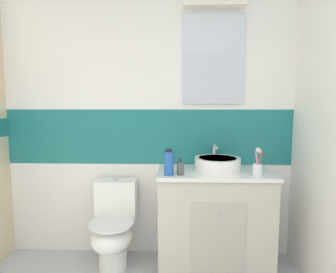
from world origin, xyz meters
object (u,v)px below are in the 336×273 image
object	(u,v)px
sink_basin	(217,164)
soap_dispenser	(180,168)
toothbrush_cup	(257,168)
mouthwash_bottle	(169,163)
toilet	(113,227)

from	to	relation	value
sink_basin	soap_dispenser	distance (m)	0.35
sink_basin	toothbrush_cup	bearing A→B (deg)	-29.34
toothbrush_cup	sink_basin	bearing A→B (deg)	150.66
soap_dispenser	mouthwash_bottle	distance (m)	0.10
soap_dispenser	toilet	bearing A→B (deg)	164.83
toothbrush_cup	soap_dispenser	bearing A→B (deg)	179.85
toilet	soap_dispenser	bearing A→B (deg)	-15.17
toilet	soap_dispenser	distance (m)	0.81
sink_basin	toothbrush_cup	size ratio (longest dim) A/B	1.93
toothbrush_cup	soap_dispenser	size ratio (longest dim) A/B	1.53
toothbrush_cup	mouthwash_bottle	distance (m)	0.68
sink_basin	soap_dispenser	world-z (taller)	sink_basin
sink_basin	toilet	world-z (taller)	sink_basin
toothbrush_cup	mouthwash_bottle	xyz separation A→B (m)	(-0.68, -0.01, 0.04)
toothbrush_cup	toilet	bearing A→B (deg)	172.34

